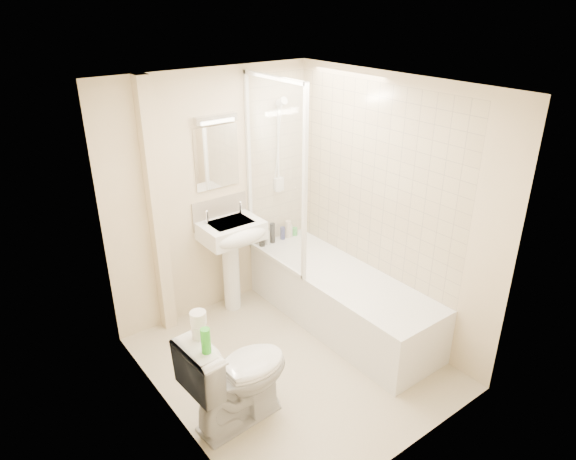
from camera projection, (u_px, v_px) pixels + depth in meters
floor at (292, 362)px, 4.56m from camera, size 2.50×2.50×0.00m
wall_back at (214, 196)px, 4.96m from camera, size 2.20×0.02×2.40m
wall_left at (164, 285)px, 3.45m from camera, size 0.02×2.50×2.40m
wall_right at (388, 209)px, 4.66m from camera, size 0.02×2.50×2.40m
ceiling at (293, 86)px, 3.55m from camera, size 2.20×2.50×0.02m
tile_back at (277, 160)px, 5.27m from camera, size 0.70×0.01×1.75m
tile_right at (373, 180)px, 4.70m from camera, size 0.01×2.10×1.75m
pipe_boxing at (156, 213)px, 4.58m from camera, size 0.12×0.12×2.40m
splashback at (220, 211)px, 5.05m from camera, size 0.60×0.02×0.30m
mirror at (217, 157)px, 4.82m from camera, size 0.46×0.01×0.60m
strip_light at (216, 119)px, 4.65m from camera, size 0.42×0.07×0.07m
bathtub at (341, 297)px, 4.99m from camera, size 0.70×2.10×0.55m
shower_screen at (274, 175)px, 4.75m from camera, size 0.04×0.92×1.80m
shower_fixture at (279, 150)px, 5.18m from camera, size 0.10×0.16×0.99m
pedestal_sink at (233, 242)px, 4.99m from camera, size 0.58×0.52×1.12m
bottle_black_a at (262, 239)px, 5.40m from camera, size 0.06×0.06×0.16m
bottle_white_a at (267, 238)px, 5.44m from camera, size 0.05×0.05×0.15m
bottle_black_b at (272, 233)px, 5.46m from camera, size 0.06×0.06×0.22m
bottle_blue at (283, 233)px, 5.55m from camera, size 0.05×0.05×0.14m
bottle_cream at (288, 229)px, 5.59m from camera, size 0.06×0.06×0.19m
bottle_white_b at (290, 231)px, 5.61m from camera, size 0.05×0.05×0.14m
bottle_green at (295, 232)px, 5.66m from camera, size 0.06×0.06×0.09m
toilet at (238, 375)px, 3.80m from camera, size 0.56×0.87×0.83m
toilet_roll_lower at (199, 331)px, 3.51m from camera, size 0.10×0.10×0.10m
toilet_roll_upper at (198, 318)px, 3.49m from camera, size 0.11×0.11×0.09m
green_bottle at (206, 341)px, 3.35m from camera, size 0.06×0.06×0.18m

